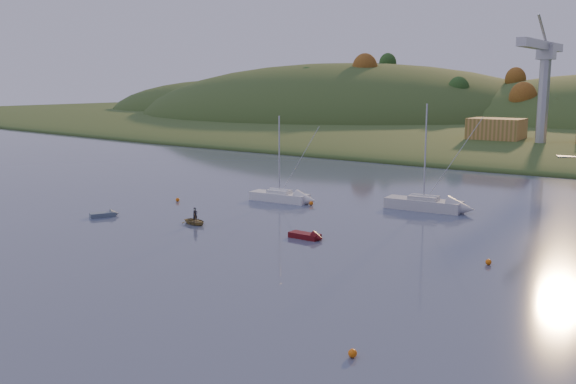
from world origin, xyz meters
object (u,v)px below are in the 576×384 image
Objects in this scene: sailboat_near at (279,196)px; grey_dinghy at (108,214)px; sailboat_far at (423,203)px; canoe at (195,221)px; red_tender at (311,237)px.

sailboat_near is 3.20× the size of grey_dinghy.
sailboat_near is 0.87× the size of sailboat_far.
sailboat_near is 21.30m from grey_dinghy.
canoe is at bearing -132.21° from sailboat_far.
sailboat_far reaches higher than grey_dinghy.
grey_dinghy is (-24.50, -4.18, -0.02)m from red_tender.
sailboat_near is 20.25m from red_tender.
sailboat_far is at bearing 12.81° from sailboat_near.
red_tender reaches higher than grey_dinghy.
grey_dinghy is (-10.85, -2.66, -0.07)m from canoe.
red_tender is at bearing -71.70° from canoe.
sailboat_near is at bearing 135.84° from red_tender.
red_tender is at bearing -51.65° from grey_dinghy.
grey_dinghy is (-10.32, -18.63, -0.46)m from sailboat_near.
sailboat_near is at bearing -166.88° from sailboat_far.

